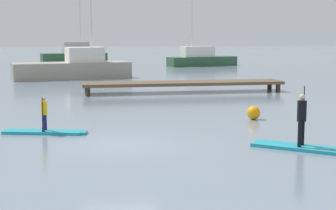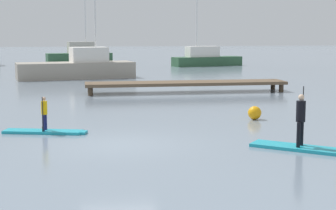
{
  "view_description": "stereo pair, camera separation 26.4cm",
  "coord_description": "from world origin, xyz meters",
  "px_view_note": "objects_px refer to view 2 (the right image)",
  "views": [
    {
      "loc": [
        -1.45,
        -16.63,
        3.56
      ],
      "look_at": [
        1.98,
        2.36,
        0.92
      ],
      "focal_mm": 56.94,
      "sensor_mm": 36.0,
      "label": 1
    },
    {
      "loc": [
        -1.19,
        -16.67,
        3.56
      ],
      "look_at": [
        1.98,
        2.36,
        0.92
      ],
      "focal_mm": 56.94,
      "sensor_mm": 36.0,
      "label": 2
    }
  ],
  "objects_px": {
    "paddleboard_near": "(45,132)",
    "paddler_child_solo": "(44,112)",
    "mooring_buoy_near": "(255,113)",
    "paddler_adult": "(301,117)",
    "fishing_boat_white_large": "(78,67)",
    "paddleboard_far": "(311,149)",
    "trawler_grey_distant": "(80,55)",
    "motor_boat_small_navy": "(206,58)"
  },
  "relations": [
    {
      "from": "paddleboard_near",
      "to": "paddler_child_solo",
      "type": "height_order",
      "value": "paddler_child_solo"
    },
    {
      "from": "mooring_buoy_near",
      "to": "paddleboard_near",
      "type": "bearing_deg",
      "value": -168.85
    },
    {
      "from": "paddler_child_solo",
      "to": "paddler_adult",
      "type": "bearing_deg",
      "value": -26.98
    },
    {
      "from": "paddler_child_solo",
      "to": "fishing_boat_white_large",
      "type": "distance_m",
      "value": 23.03
    },
    {
      "from": "paddleboard_near",
      "to": "paddleboard_far",
      "type": "relative_size",
      "value": 0.92
    },
    {
      "from": "trawler_grey_distant",
      "to": "paddleboard_near",
      "type": "bearing_deg",
      "value": -91.73
    },
    {
      "from": "fishing_boat_white_large",
      "to": "trawler_grey_distant",
      "type": "distance_m",
      "value": 20.45
    },
    {
      "from": "paddler_child_solo",
      "to": "motor_boat_small_navy",
      "type": "bearing_deg",
      "value": 68.19
    },
    {
      "from": "motor_boat_small_navy",
      "to": "mooring_buoy_near",
      "type": "bearing_deg",
      "value": -100.19
    },
    {
      "from": "trawler_grey_distant",
      "to": "mooring_buoy_near",
      "type": "distance_m",
      "value": 42.39
    },
    {
      "from": "paddler_child_solo",
      "to": "paddler_adult",
      "type": "height_order",
      "value": "paddler_adult"
    },
    {
      "from": "paddleboard_near",
      "to": "motor_boat_small_navy",
      "type": "xyz_separation_m",
      "value": [
        14.61,
        36.52,
        0.75
      ]
    },
    {
      "from": "paddleboard_far",
      "to": "motor_boat_small_navy",
      "type": "xyz_separation_m",
      "value": [
        6.48,
        40.76,
        0.75
      ]
    },
    {
      "from": "paddler_adult",
      "to": "mooring_buoy_near",
      "type": "xyz_separation_m",
      "value": [
        0.46,
        5.67,
        -0.75
      ]
    },
    {
      "from": "mooring_buoy_near",
      "to": "paddleboard_far",
      "type": "bearing_deg",
      "value": -92.02
    },
    {
      "from": "fishing_boat_white_large",
      "to": "motor_boat_small_navy",
      "type": "distance_m",
      "value": 19.08
    },
    {
      "from": "fishing_boat_white_large",
      "to": "motor_boat_small_navy",
      "type": "bearing_deg",
      "value": 45.15
    },
    {
      "from": "paddleboard_near",
      "to": "paddleboard_far",
      "type": "bearing_deg",
      "value": -27.55
    },
    {
      "from": "paddleboard_far",
      "to": "mooring_buoy_near",
      "type": "height_order",
      "value": "mooring_buoy_near"
    },
    {
      "from": "mooring_buoy_near",
      "to": "paddler_adult",
      "type": "bearing_deg",
      "value": -94.67
    },
    {
      "from": "motor_boat_small_navy",
      "to": "trawler_grey_distant",
      "type": "height_order",
      "value": "trawler_grey_distant"
    },
    {
      "from": "paddler_child_solo",
      "to": "trawler_grey_distant",
      "type": "bearing_deg",
      "value": 88.26
    },
    {
      "from": "paddler_adult",
      "to": "fishing_boat_white_large",
      "type": "relative_size",
      "value": 0.2
    },
    {
      "from": "paddler_child_solo",
      "to": "motor_boat_small_navy",
      "type": "xyz_separation_m",
      "value": [
        14.62,
        36.53,
        0.02
      ]
    },
    {
      "from": "trawler_grey_distant",
      "to": "mooring_buoy_near",
      "type": "height_order",
      "value": "trawler_grey_distant"
    },
    {
      "from": "paddleboard_far",
      "to": "trawler_grey_distant",
      "type": "height_order",
      "value": "trawler_grey_distant"
    },
    {
      "from": "paddleboard_near",
      "to": "paddleboard_far",
      "type": "distance_m",
      "value": 9.17
    },
    {
      "from": "fishing_boat_white_large",
      "to": "trawler_grey_distant",
      "type": "height_order",
      "value": "trawler_grey_distant"
    },
    {
      "from": "paddleboard_near",
      "to": "trawler_grey_distant",
      "type": "height_order",
      "value": "trawler_grey_distant"
    },
    {
      "from": "paddleboard_near",
      "to": "motor_boat_small_navy",
      "type": "relative_size",
      "value": 0.38
    },
    {
      "from": "paddler_adult",
      "to": "mooring_buoy_near",
      "type": "distance_m",
      "value": 5.73
    },
    {
      "from": "paddleboard_far",
      "to": "motor_boat_small_navy",
      "type": "distance_m",
      "value": 41.28
    },
    {
      "from": "paddleboard_near",
      "to": "fishing_boat_white_large",
      "type": "xyz_separation_m",
      "value": [
        1.15,
        22.99,
        0.81
      ]
    },
    {
      "from": "trawler_grey_distant",
      "to": "fishing_boat_white_large",
      "type": "bearing_deg",
      "value": -90.46
    },
    {
      "from": "fishing_boat_white_large",
      "to": "motor_boat_small_navy",
      "type": "xyz_separation_m",
      "value": [
        13.46,
        13.53,
        -0.06
      ]
    },
    {
      "from": "paddler_adult",
      "to": "paddleboard_far",
      "type": "bearing_deg",
      "value": -40.73
    },
    {
      "from": "paddleboard_far",
      "to": "motor_boat_small_navy",
      "type": "bearing_deg",
      "value": 80.97
    },
    {
      "from": "motor_boat_small_navy",
      "to": "mooring_buoy_near",
      "type": "xyz_separation_m",
      "value": [
        -6.27,
        -34.88,
        -0.52
      ]
    },
    {
      "from": "paddleboard_far",
      "to": "fishing_boat_white_large",
      "type": "bearing_deg",
      "value": 104.37
    },
    {
      "from": "paddleboard_far",
      "to": "mooring_buoy_near",
      "type": "relative_size",
      "value": 5.88
    },
    {
      "from": "fishing_boat_white_large",
      "to": "trawler_grey_distant",
      "type": "bearing_deg",
      "value": 89.54
    },
    {
      "from": "paddler_child_solo",
      "to": "paddleboard_far",
      "type": "relative_size",
      "value": 0.37
    }
  ]
}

